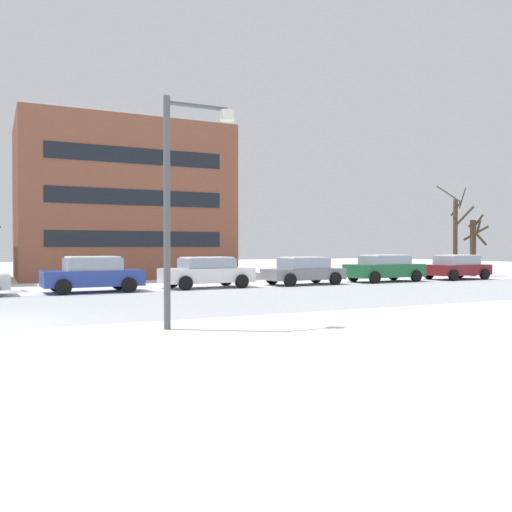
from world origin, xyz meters
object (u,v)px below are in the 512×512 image
(parked_car_green, at_px, (385,268))
(parked_car_gray, at_px, (304,271))
(street_lamp, at_px, (180,187))
(parked_car_blue, at_px, (93,274))
(parked_car_white, at_px, (207,272))
(parked_car_maroon, at_px, (457,267))

(parked_car_green, bearing_deg, parked_car_gray, -179.09)
(street_lamp, bearing_deg, parked_car_blue, 90.96)
(parked_car_white, bearing_deg, parked_car_blue, -177.85)
(parked_car_blue, bearing_deg, parked_car_maroon, 0.31)
(parked_car_white, distance_m, parked_car_maroon, 15.67)
(parked_car_white, height_order, parked_car_gray, parked_car_white)
(parked_car_gray, xyz_separation_m, parked_car_green, (5.22, 0.08, 0.04))
(street_lamp, bearing_deg, parked_car_green, 37.18)
(parked_car_blue, relative_size, parked_car_gray, 0.99)
(street_lamp, distance_m, parked_car_maroon, 23.88)
(parked_car_blue, xyz_separation_m, parked_car_maroon, (20.89, 0.11, -0.03))
(parked_car_white, bearing_deg, parked_car_gray, -0.62)
(street_lamp, relative_size, parked_car_green, 1.20)
(street_lamp, bearing_deg, parked_car_maroon, 29.33)
(parked_car_gray, distance_m, parked_car_maroon, 10.44)
(parked_car_gray, distance_m, parked_car_green, 5.22)
(street_lamp, distance_m, parked_car_green, 19.59)
(street_lamp, relative_size, parked_car_blue, 1.32)
(parked_car_gray, height_order, parked_car_green, parked_car_green)
(parked_car_maroon, bearing_deg, parked_car_green, 178.80)
(parked_car_white, height_order, parked_car_green, parked_car_green)
(street_lamp, relative_size, parked_car_gray, 1.30)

